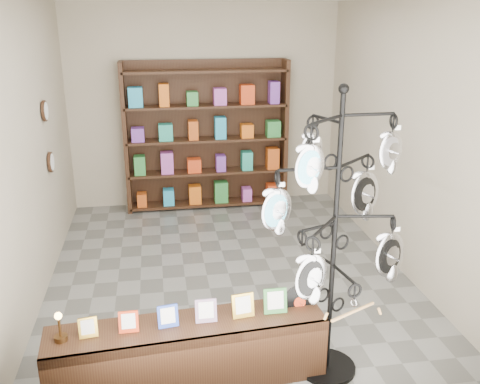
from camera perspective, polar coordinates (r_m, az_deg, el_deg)
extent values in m
plane|color=slate|center=(6.23, -1.25, -8.68)|extent=(5.00, 5.00, 0.00)
plane|color=#AFA18D|center=(8.12, -3.80, 9.08)|extent=(4.00, 0.00, 4.00)
plane|color=#AFA18D|center=(3.37, 4.53, -5.60)|extent=(4.00, 0.00, 4.00)
plane|color=#AFA18D|center=(5.78, -21.43, 3.70)|extent=(0.00, 5.00, 5.00)
plane|color=#AFA18D|center=(6.28, 17.12, 5.31)|extent=(0.00, 5.00, 5.00)
cylinder|color=black|center=(4.83, 9.19, -17.92)|extent=(0.63, 0.63, 0.03)
cylinder|color=black|center=(4.24, 10.00, -5.36)|extent=(0.05, 0.05, 2.34)
sphere|color=black|center=(3.91, 11.01, 10.76)|extent=(0.08, 0.08, 0.08)
ellipsoid|color=silver|center=(4.60, 7.73, -9.22)|extent=(0.13, 0.08, 0.24)
cube|color=#A27843|center=(4.19, 11.97, -12.39)|extent=(0.41, 0.21, 0.04)
cube|color=black|center=(4.51, -5.51, -16.70)|extent=(2.23, 0.62, 0.54)
cube|color=gold|center=(4.30, -15.91, -13.74)|extent=(0.14, 0.06, 0.16)
cube|color=red|center=(4.29, -11.80, -13.40)|extent=(0.15, 0.06, 0.17)
cube|color=#263FA5|center=(4.30, -7.70, -13.00)|extent=(0.16, 0.07, 0.18)
cube|color=#E54C33|center=(4.33, -3.65, -12.53)|extent=(0.17, 0.07, 0.19)
cube|color=gold|center=(4.38, 0.31, -12.02)|extent=(0.18, 0.07, 0.20)
cube|color=#337233|center=(4.44, 3.78, -11.52)|extent=(0.19, 0.08, 0.21)
cylinder|color=black|center=(4.58, 6.39, -11.63)|extent=(0.31, 0.09, 0.30)
cylinder|color=red|center=(4.58, 6.40, -11.65)|extent=(0.10, 0.04, 0.10)
cylinder|color=#4B2F15|center=(4.35, -18.55, -14.55)|extent=(0.10, 0.10, 0.04)
cylinder|color=#4B2F15|center=(4.31, -18.68, -13.55)|extent=(0.02, 0.02, 0.14)
sphere|color=#FFBF59|center=(4.26, -18.83, -12.41)|extent=(0.06, 0.06, 0.06)
cube|color=black|center=(8.14, -3.70, 6.23)|extent=(2.40, 0.04, 2.20)
cube|color=black|center=(7.97, -12.10, 5.56)|extent=(0.06, 0.36, 2.20)
cube|color=black|center=(8.18, 4.71, 6.27)|extent=(0.06, 0.36, 2.20)
cube|color=black|center=(8.29, -3.44, -1.10)|extent=(2.36, 0.36, 0.04)
cube|color=black|center=(8.13, -3.51, 2.21)|extent=(2.36, 0.36, 0.03)
cube|color=black|center=(8.00, -3.58, 5.64)|extent=(2.36, 0.36, 0.04)
cube|color=black|center=(7.90, -3.66, 9.16)|extent=(2.36, 0.36, 0.04)
cube|color=black|center=(7.83, -3.73, 12.77)|extent=(2.36, 0.36, 0.04)
cylinder|color=black|center=(6.48, -20.12, 8.12)|extent=(0.03, 0.24, 0.24)
cylinder|color=black|center=(6.61, -19.53, 3.02)|extent=(0.03, 0.24, 0.24)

